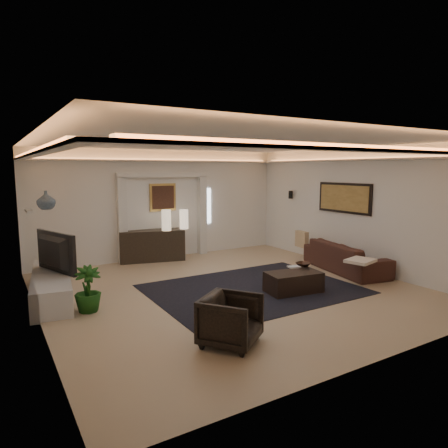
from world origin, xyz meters
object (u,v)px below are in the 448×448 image
console (152,246)px  coffee_table (293,282)px  sofa (345,257)px  armchair (231,320)px

console → coffee_table: 4.25m
console → sofa: size_ratio=0.73×
armchair → sofa: bearing=-12.2°
console → armchair: size_ratio=2.20×
coffee_table → armchair: (-2.30, -1.36, 0.14)m
coffee_table → armchair: size_ratio=1.40×
console → coffee_table: console is taller
coffee_table → sofa: bearing=24.6°
sofa → coffee_table: bearing=118.0°
sofa → armchair: bearing=125.4°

